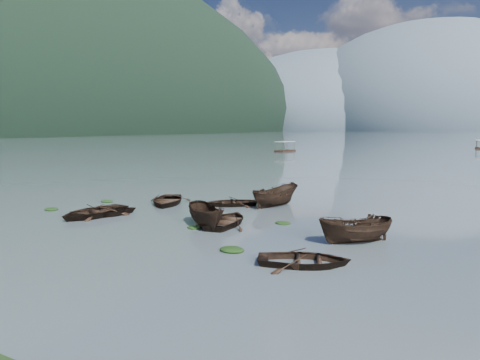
% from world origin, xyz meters
% --- Properties ---
extents(ground_plane, '(2400.00, 2400.00, 0.00)m').
position_xyz_m(ground_plane, '(0.00, 0.00, 0.00)').
color(ground_plane, '#49555C').
extents(haze_mtn_a, '(520.00, 520.00, 280.00)m').
position_xyz_m(haze_mtn_a, '(-260.00, 900.00, 0.00)').
color(haze_mtn_a, '#475666').
rests_on(haze_mtn_a, ground).
extents(haze_mtn_b, '(520.00, 520.00, 340.00)m').
position_xyz_m(haze_mtn_b, '(-60.00, 900.00, 0.00)').
color(haze_mtn_b, '#475666').
rests_on(haze_mtn_b, ground).
extents(rowboat_0, '(4.05, 5.31, 1.03)m').
position_xyz_m(rowboat_0, '(-6.89, 3.44, 0.00)').
color(rowboat_0, black).
rests_on(rowboat_0, ground).
extents(rowboat_1, '(5.15, 5.46, 0.92)m').
position_xyz_m(rowboat_1, '(-6.45, 4.01, 0.00)').
color(rowboat_1, black).
rests_on(rowboat_1, ground).
extents(rowboat_2, '(4.44, 4.15, 1.71)m').
position_xyz_m(rowboat_2, '(1.70, 4.43, 0.00)').
color(rowboat_2, black).
rests_on(rowboat_2, ground).
extents(rowboat_3, '(3.94, 5.03, 0.95)m').
position_xyz_m(rowboat_3, '(2.43, 5.59, 0.00)').
color(rowboat_3, black).
rests_on(rowboat_3, ground).
extents(rowboat_4, '(4.93, 4.27, 0.86)m').
position_xyz_m(rowboat_4, '(9.51, 0.27, 0.00)').
color(rowboat_4, black).
rests_on(rowboat_4, ground).
extents(rowboat_5, '(4.24, 4.17, 1.67)m').
position_xyz_m(rowboat_5, '(10.68, 5.07, 0.00)').
color(rowboat_5, black).
rests_on(rowboat_5, ground).
extents(rowboat_6, '(5.28, 5.89, 1.00)m').
position_xyz_m(rowboat_6, '(-5.37, 9.64, 0.00)').
color(rowboat_6, black).
rests_on(rowboat_6, ground).
extents(rowboat_7, '(5.04, 4.80, 0.85)m').
position_xyz_m(rowboat_7, '(-0.58, 11.51, 0.00)').
color(rowboat_7, black).
rests_on(rowboat_7, ground).
extents(rowboat_8, '(3.18, 5.14, 1.86)m').
position_xyz_m(rowboat_8, '(2.62, 12.97, 0.00)').
color(rowboat_8, black).
rests_on(rowboat_8, ground).
extents(weed_clump_0, '(1.10, 0.90, 0.24)m').
position_xyz_m(weed_clump_0, '(-11.42, 3.58, 0.00)').
color(weed_clump_0, black).
rests_on(weed_clump_0, ground).
extents(weed_clump_1, '(0.91, 0.73, 0.20)m').
position_xyz_m(weed_clump_1, '(1.24, 3.77, 0.00)').
color(weed_clump_1, black).
rests_on(weed_clump_1, ground).
extents(weed_clump_2, '(1.27, 1.02, 0.28)m').
position_xyz_m(weed_clump_2, '(5.63, 0.63, 0.00)').
color(weed_clump_2, black).
rests_on(weed_clump_2, ground).
extents(weed_clump_3, '(0.93, 0.79, 0.21)m').
position_xyz_m(weed_clump_3, '(1.94, 6.52, 0.00)').
color(weed_clump_3, black).
rests_on(weed_clump_3, ground).
extents(weed_clump_4, '(1.01, 0.80, 0.21)m').
position_xyz_m(weed_clump_4, '(5.53, 7.46, 0.00)').
color(weed_clump_4, black).
rests_on(weed_clump_4, ground).
extents(weed_clump_5, '(1.09, 0.88, 0.23)m').
position_xyz_m(weed_clump_5, '(-10.34, 8.07, 0.00)').
color(weed_clump_5, black).
rests_on(weed_clump_5, ground).
extents(weed_clump_6, '(0.98, 0.82, 0.20)m').
position_xyz_m(weed_clump_6, '(1.62, 7.61, 0.00)').
color(weed_clump_6, black).
rests_on(weed_clump_6, ground).
extents(weed_clump_7, '(1.07, 0.86, 0.23)m').
position_xyz_m(weed_clump_7, '(8.51, 8.43, 0.00)').
color(weed_clump_7, black).
rests_on(weed_clump_7, ground).
extents(pontoon_left, '(3.60, 6.77, 2.47)m').
position_xyz_m(pontoon_left, '(-25.53, 84.14, 0.00)').
color(pontoon_left, black).
rests_on(pontoon_left, ground).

